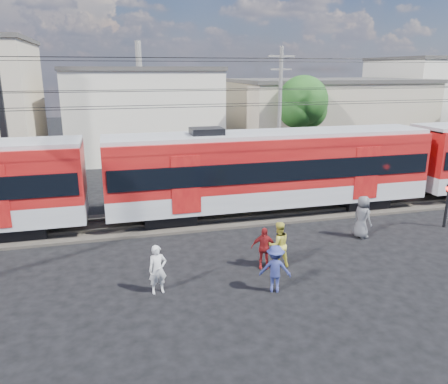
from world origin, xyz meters
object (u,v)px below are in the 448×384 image
Objects in this scene: pedestrian_c at (275,269)px; crossing_signal at (448,198)px; commuter_train at (274,167)px; pedestrian_a at (158,269)px.

crossing_signal is at bearing -138.97° from pedestrian_c.
crossing_signal is at bearing -29.18° from commuter_train.
crossing_signal is at bearing 3.24° from pedestrian_a.
crossing_signal is (9.87, 3.72, 0.62)m from pedestrian_c.
pedestrian_c is at bearing -110.50° from commuter_train.
pedestrian_a is 3.84m from pedestrian_c.
commuter_train is at bearing -90.12° from pedestrian_c.
pedestrian_c is 10.57m from crossing_signal.
commuter_train is 9.56m from pedestrian_a.
commuter_train is 8.09m from crossing_signal.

